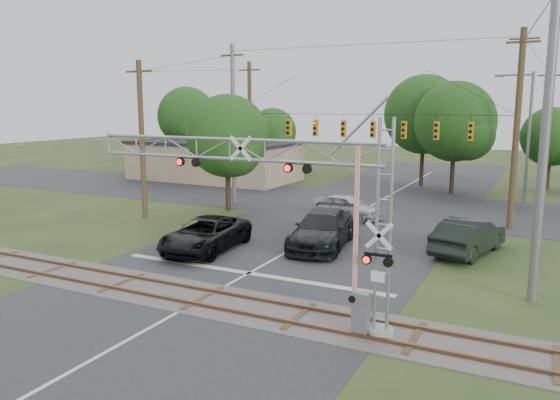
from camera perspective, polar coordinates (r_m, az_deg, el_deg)
The scene contains 14 objects.
ground at distance 19.68m, azimuth -11.42°, elevation -11.94°, with size 160.00×160.00×0.00m, color #263C1B.
road_main at distance 27.81m, azimuth 1.33°, elevation -5.16°, with size 14.00×90.00×0.02m, color #28292B.
road_cross at distance 40.62m, azimuth 9.76°, elevation -0.45°, with size 90.00×12.00×0.02m, color #28292B.
railroad_track at distance 21.17m, azimuth -8.06°, elevation -10.14°, with size 90.00×3.20×0.17m.
crossing_gantry at distance 17.98m, azimuth 0.52°, elevation 0.57°, with size 11.48×0.88×6.91m.
traffic_signal_span at distance 35.92m, azimuth 9.48°, elevation 7.41°, with size 19.34×0.36×11.50m.
pickup_black at distance 27.66m, azimuth -7.78°, elevation -3.59°, with size 2.75×5.95×1.65m, color black.
car_dark at distance 28.16m, azimuth 4.47°, elevation -3.09°, with size 2.57×6.32×1.83m, color black.
sedan_silver at distance 35.33m, azimuth 7.04°, elevation -0.66°, with size 1.86×4.62×1.57m, color #A8ABB0.
suv_dark at distance 28.38m, azimuth 19.11°, elevation -3.58°, with size 1.88×5.40×1.78m, color black.
commercial_building at distance 53.53m, azimuth -6.91°, elevation 4.15°, with size 16.23×8.54×3.74m.
streetlight at distance 40.75m, azimuth 24.30°, elevation 6.30°, with size 2.51×0.26×9.42m.
utility_poles at distance 37.97m, azimuth 12.02°, elevation 7.38°, with size 25.45×28.83×12.51m.
treeline at distance 48.08m, azimuth 10.66°, elevation 7.68°, with size 55.49×27.42×9.86m.
Camera 1 is at (11.38, -14.30, 7.29)m, focal length 35.00 mm.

